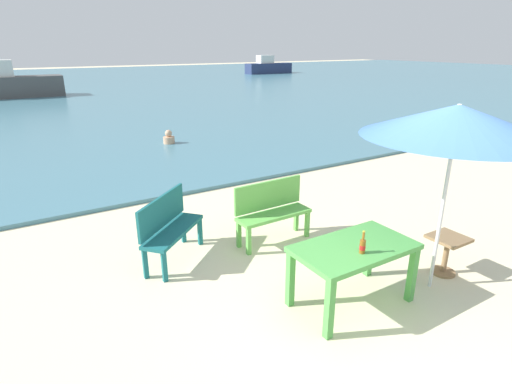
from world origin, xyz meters
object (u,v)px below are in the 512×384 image
at_px(picnic_table_green, 354,254).
at_px(side_table_wood, 447,250).
at_px(bench_teal_center, 169,225).
at_px(swimmer_person, 169,138).
at_px(boat_ferry, 268,67).
at_px(beer_bottle_amber, 363,245).
at_px(boat_cargo_ship, 6,84).
at_px(patio_umbrella, 457,121).
at_px(bench_green_left, 272,208).

height_order(picnic_table_green, side_table_wood, picnic_table_green).
xyz_separation_m(side_table_wood, bench_teal_center, (-2.99, 2.29, 0.19)).
relative_size(swimmer_person, boat_ferry, 0.08).
height_order(side_table_wood, bench_teal_center, bench_teal_center).
xyz_separation_m(beer_bottle_amber, boat_cargo_ship, (-2.67, 24.38, -0.04)).
relative_size(beer_bottle_amber, bench_teal_center, 0.23).
bearing_deg(patio_umbrella, bench_green_left, 114.84).
bearing_deg(beer_bottle_amber, side_table_wood, 0.20).
height_order(side_table_wood, bench_green_left, bench_green_left).
bearing_deg(bench_green_left, beer_bottle_amber, -94.98).
distance_m(beer_bottle_amber, swimmer_person, 9.04).
distance_m(patio_umbrella, bench_teal_center, 3.85).
xyz_separation_m(bench_teal_center, boat_cargo_ship, (-1.29, 22.08, 0.27)).
height_order(beer_bottle_amber, side_table_wood, beer_bottle_amber).
bearing_deg(boat_cargo_ship, patio_umbrella, -81.06).
distance_m(side_table_wood, swimmer_person, 8.98).
relative_size(picnic_table_green, side_table_wood, 2.59).
bearing_deg(bench_green_left, picnic_table_green, -93.64).
relative_size(side_table_wood, swimmer_person, 1.32).
bearing_deg(boat_cargo_ship, boat_ferry, 21.67).
bearing_deg(bench_green_left, boat_cargo_ship, 97.28).
bearing_deg(boat_cargo_ship, bench_teal_center, -86.66).
bearing_deg(boat_ferry, swimmer_person, -128.56).
height_order(picnic_table_green, bench_green_left, bench_green_left).
bearing_deg(boat_ferry, patio_umbrella, -120.08).
bearing_deg(bench_teal_center, boat_cargo_ship, 93.34).
height_order(patio_umbrella, side_table_wood, patio_umbrella).
relative_size(beer_bottle_amber, side_table_wood, 0.49).
relative_size(picnic_table_green, boat_ferry, 0.29).
bearing_deg(boat_ferry, bench_teal_center, -125.19).
relative_size(bench_teal_center, boat_cargo_ship, 0.20).
bearing_deg(swimmer_person, patio_umbrella, -89.15).
relative_size(patio_umbrella, bench_green_left, 1.90).
distance_m(beer_bottle_amber, bench_green_left, 2.08).
bearing_deg(beer_bottle_amber, boat_ferry, 58.37).
distance_m(picnic_table_green, swimmer_person, 8.86).
distance_m(patio_umbrella, side_table_wood, 1.82).
bearing_deg(bench_green_left, patio_umbrella, -65.16).
bearing_deg(patio_umbrella, side_table_wood, 14.61).
xyz_separation_m(beer_bottle_amber, swimmer_person, (1.04, 8.96, -0.61)).
xyz_separation_m(bench_green_left, swimmer_person, (0.86, 6.91, -0.30)).
height_order(patio_umbrella, swimmer_person, patio_umbrella).
relative_size(side_table_wood, bench_teal_center, 0.47).
height_order(bench_teal_center, bench_green_left, same).
bearing_deg(picnic_table_green, boat_cargo_ship, 96.44).
bearing_deg(boat_ferry, beer_bottle_amber, -121.63).
xyz_separation_m(picnic_table_green, bench_teal_center, (-1.45, 2.12, -0.11)).
bearing_deg(side_table_wood, beer_bottle_amber, -179.80).
distance_m(bench_green_left, boat_cargo_ship, 22.51).
bearing_deg(bench_teal_center, swimmer_person, 69.98).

